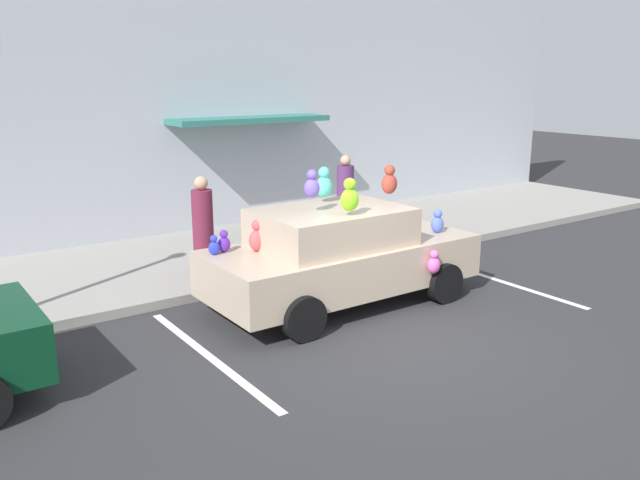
% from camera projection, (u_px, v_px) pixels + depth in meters
% --- Properties ---
extents(ground_plane, '(60.00, 60.00, 0.00)m').
position_uv_depth(ground_plane, '(392.00, 342.00, 8.78)').
color(ground_plane, '#2D2D30').
extents(sidewalk, '(24.00, 4.00, 0.15)m').
position_uv_depth(sidewalk, '(223.00, 255.00, 12.72)').
color(sidewalk, gray).
rests_on(sidewalk, ground).
extents(storefront_building, '(24.00, 1.25, 6.40)m').
position_uv_depth(storefront_building, '(172.00, 90.00, 13.66)').
color(storefront_building, '#B2B7C1').
rests_on(storefront_building, ground).
extents(parking_stripe_front, '(0.12, 3.60, 0.01)m').
position_uv_depth(parking_stripe_front, '(497.00, 280.00, 11.43)').
color(parking_stripe_front, silver).
rests_on(parking_stripe_front, ground).
extents(parking_stripe_rear, '(0.12, 3.60, 0.01)m').
position_uv_depth(parking_stripe_rear, '(209.00, 356.00, 8.33)').
color(parking_stripe_rear, silver).
rests_on(parking_stripe_rear, ground).
extents(plush_covered_car, '(4.30, 2.09, 2.18)m').
position_uv_depth(plush_covered_car, '(339.00, 254.00, 10.06)').
color(plush_covered_car, '#BFA88F').
rests_on(plush_covered_car, ground).
extents(teddy_bear_on_sidewalk, '(0.31, 0.26, 0.60)m').
position_uv_depth(teddy_bear_on_sidewalk, '(313.00, 246.00, 12.00)').
color(teddy_bear_on_sidewalk, '#9E723D').
rests_on(teddy_bear_on_sidewalk, sidewalk).
extents(pedestrian_near_shopfront, '(0.37, 0.37, 1.68)m').
position_uv_depth(pedestrian_near_shopfront, '(345.00, 197.00, 14.18)').
color(pedestrian_near_shopfront, '#592D64').
rests_on(pedestrian_near_shopfront, sidewalk).
extents(pedestrian_walking_past, '(0.36, 0.36, 1.71)m').
position_uv_depth(pedestrian_walking_past, '(203.00, 230.00, 11.03)').
color(pedestrian_walking_past, maroon).
rests_on(pedestrian_walking_past, sidewalk).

